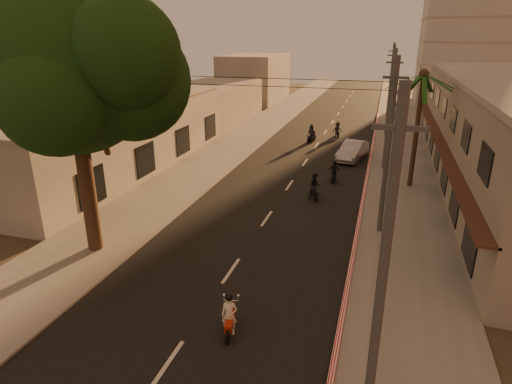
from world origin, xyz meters
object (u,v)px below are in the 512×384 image
scooter_mid_b (334,172)px  scooter_red (230,316)px  broadleaf_tree (81,70)px  scooter_mid_a (315,187)px  palm_tree (423,81)px  scooter_far_b (337,130)px  parked_car (353,151)px  scooter_far_a (311,134)px

scooter_mid_b → scooter_red: bearing=-97.9°
broadleaf_tree → scooter_mid_a: size_ratio=6.81×
palm_tree → scooter_mid_a: bearing=-145.4°
palm_tree → scooter_mid_a: palm_tree is taller
broadleaf_tree → scooter_far_b: bearing=73.8°
scooter_far_b → palm_tree: bearing=-81.1°
broadleaf_tree → palm_tree: size_ratio=1.48×
scooter_red → parked_car: size_ratio=0.33×
parked_car → scooter_far_a: bearing=141.0°
scooter_mid_b → scooter_far_b: 14.32m
scooter_red → scooter_far_b: bearing=77.3°
scooter_red → scooter_mid_b: bearing=72.8°
broadleaf_tree → palm_tree: broadleaf_tree is taller
scooter_red → scooter_far_a: 29.21m
broadleaf_tree → scooter_red: (8.00, -4.13, -7.75)m
palm_tree → scooter_red: (-6.61, -17.98, -6.43)m
scooter_mid_a → parked_car: 10.14m
scooter_mid_a → parked_car: size_ratio=0.36×
scooter_mid_b → scooter_far_b: bearing=92.3°
scooter_mid_b → scooter_far_a: (-3.58, 11.47, 0.09)m
scooter_far_b → scooter_far_a: bearing=-144.6°
scooter_mid_a → scooter_far_b: size_ratio=1.09×
palm_tree → scooter_far_b: (-6.54, 13.94, -6.40)m
broadleaf_tree → scooter_red: 11.88m
scooter_red → scooter_far_a: size_ratio=0.93×
palm_tree → parked_car: (-4.37, 5.94, -6.38)m
scooter_mid_a → scooter_far_a: size_ratio=1.01×
broadleaf_tree → scooter_far_b: size_ratio=7.44×
scooter_red → scooter_mid_a: (0.69, 13.90, 0.09)m
palm_tree → scooter_red: palm_tree is taller
scooter_mid_b → parked_car: scooter_mid_b is taller
scooter_mid_a → scooter_far_a: bearing=82.7°
scooter_mid_a → broadleaf_tree: bearing=-149.4°
scooter_mid_a → parked_car: (1.54, 10.02, -0.04)m
broadleaf_tree → palm_tree: (14.61, 13.86, -1.33)m
palm_tree → parked_car: size_ratio=1.67×
palm_tree → scooter_mid_a: 9.58m
scooter_mid_b → parked_car: (0.79, 6.26, 0.06)m
scooter_far_b → scooter_mid_b: bearing=-100.7°
scooter_red → scooter_mid_b: (1.45, 17.67, -0.01)m
palm_tree → scooter_mid_b: 8.26m
parked_car → palm_tree: bearing=-42.6°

